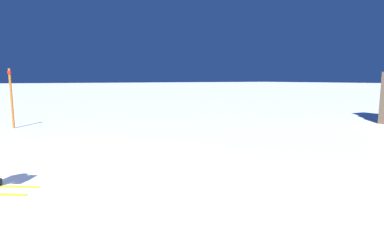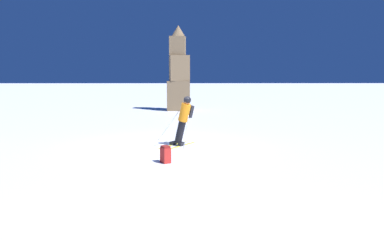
# 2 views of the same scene
# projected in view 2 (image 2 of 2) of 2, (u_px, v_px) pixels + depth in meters

# --- Properties ---
(ground_plane) EXTENTS (300.00, 300.00, 0.00)m
(ground_plane) POSITION_uv_depth(u_px,v_px,m) (164.00, 145.00, 13.53)
(ground_plane) COLOR white
(skier) EXTENTS (1.51, 1.68, 1.83)m
(skier) POSITION_uv_depth(u_px,v_px,m) (184.00, 118.00, 13.31)
(skier) COLOR yellow
(skier) RESTS_ON ground
(rock_pillar) EXTENTS (1.68, 1.48, 6.25)m
(rock_pillar) POSITION_uv_depth(u_px,v_px,m) (179.00, 75.00, 27.70)
(rock_pillar) COLOR brown
(rock_pillar) RESTS_ON ground
(spare_backpack) EXTENTS (0.34, 0.37, 0.50)m
(spare_backpack) POSITION_uv_depth(u_px,v_px,m) (166.00, 154.00, 10.75)
(spare_backpack) COLOR #AD231E
(spare_backpack) RESTS_ON ground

